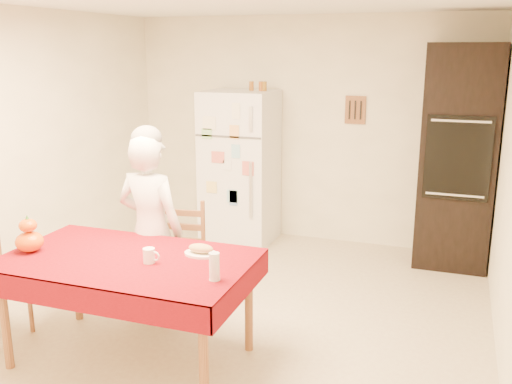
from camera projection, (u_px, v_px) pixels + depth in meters
The scene contains 16 objects.
floor at pixel (232, 320), 4.65m from camera, with size 4.50×4.50×0.00m, color tan.
room_shell at pixel (230, 121), 4.25m from camera, with size 4.02×4.52×2.51m.
refrigerator at pixel (240, 168), 6.36m from camera, with size 0.75×0.74×1.70m.
oven_cabinet at pixel (458, 158), 5.61m from camera, with size 0.70×0.62×2.20m.
dining_table at pixel (128, 267), 3.90m from camera, with size 1.70×1.00×0.76m.
chair_far at pixel (179, 255), 4.65m from camera, with size 0.48×0.46×0.95m.
seated_woman at pixel (151, 231), 4.45m from camera, with size 0.56×0.37×1.53m, color silver.
coffee_mug at pixel (149, 256), 3.78m from camera, with size 0.08×0.08×0.10m, color white.
pumpkin_lower at pixel (30, 242), 3.99m from camera, with size 0.19×0.19×0.14m, color red.
pumpkin_upper at pixel (28, 225), 3.96m from camera, with size 0.12×0.12×0.09m, color #E16105.
wine_glass at pixel (214, 266), 3.49m from camera, with size 0.07×0.07×0.18m, color silver.
bread_plate at pixel (201, 254), 3.93m from camera, with size 0.24×0.24×0.02m, color white.
bread_loaf at pixel (201, 248), 3.92m from camera, with size 0.18×0.10×0.06m, color tan.
spice_jar_left at pixel (251, 86), 6.15m from camera, with size 0.05×0.05×0.10m, color #94571B.
spice_jar_mid at pixel (261, 86), 6.11m from camera, with size 0.05×0.05×0.10m, color #974E1B.
spice_jar_right at pixel (264, 86), 6.10m from camera, with size 0.05×0.05×0.10m, color #94641A.
Camera 1 is at (1.60, -3.94, 2.15)m, focal length 40.00 mm.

